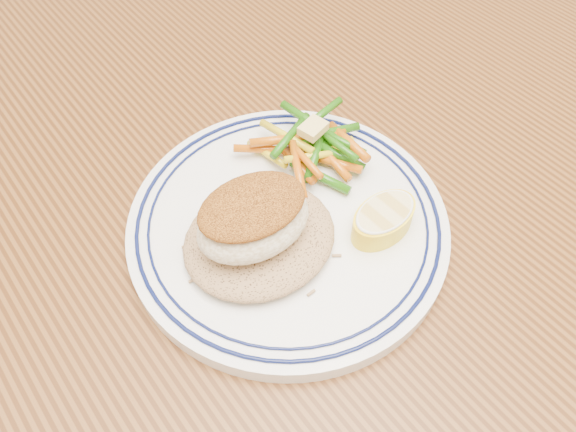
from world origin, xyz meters
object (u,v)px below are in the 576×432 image
(rice_pilaf, at_px, (259,236))
(fish_fillet, at_px, (253,218))
(plate, at_px, (288,224))
(lemon_wedge, at_px, (383,219))
(dining_table, at_px, (285,259))
(vegetable_pile, at_px, (313,148))

(rice_pilaf, xyz_separation_m, fish_fillet, (-0.00, -0.00, 0.03))
(plate, height_order, fish_fillet, fish_fillet)
(lemon_wedge, bearing_deg, fish_fillet, 152.66)
(dining_table, height_order, plate, plate)
(plate, relative_size, lemon_wedge, 4.32)
(rice_pilaf, xyz_separation_m, lemon_wedge, (0.08, -0.05, 0.00))
(dining_table, xyz_separation_m, lemon_wedge, (0.03, -0.08, 0.12))
(rice_pilaf, height_order, vegetable_pile, vegetable_pile)
(plate, distance_m, vegetable_pile, 0.07)
(rice_pilaf, xyz_separation_m, vegetable_pile, (0.09, 0.04, 0.00))
(plate, height_order, rice_pilaf, rice_pilaf)
(plate, distance_m, fish_fillet, 0.06)
(fish_fillet, relative_size, lemon_wedge, 1.57)
(rice_pilaf, bearing_deg, plate, 9.64)
(dining_table, height_order, rice_pilaf, rice_pilaf)
(dining_table, relative_size, vegetable_pile, 14.20)
(rice_pilaf, distance_m, vegetable_pile, 0.10)
(dining_table, height_order, fish_fillet, fish_fillet)
(rice_pilaf, distance_m, fish_fillet, 0.03)
(rice_pilaf, bearing_deg, dining_table, 34.24)
(lemon_wedge, bearing_deg, dining_table, 112.72)
(dining_table, relative_size, lemon_wedge, 25.33)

